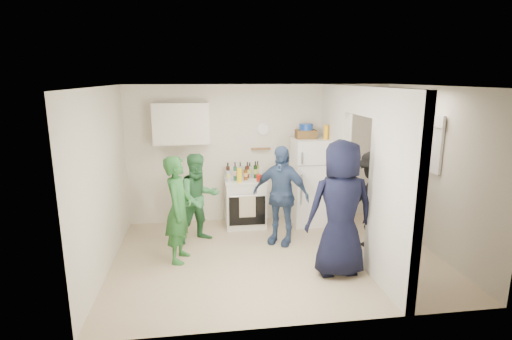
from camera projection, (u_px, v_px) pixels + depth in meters
The scene contains 36 objects.
floor at pixel (277, 257), 5.97m from camera, with size 4.80×4.80×0.00m, color tan.
wall_back at pixel (260, 154), 7.33m from camera, with size 4.80×4.80×0.00m, color silver.
wall_front at pixel (310, 216), 4.05m from camera, with size 4.80×4.80×0.00m, color silver.
wall_left at pixel (103, 182), 5.37m from camera, with size 3.40×3.40×0.00m, color silver.
wall_right at pixel (434, 170), 6.01m from camera, with size 3.40×3.40×0.00m, color silver.
ceiling at pixel (279, 86), 5.40m from camera, with size 4.80×4.80×0.00m, color white.
partition_pier_back at pixel (334, 158), 6.91m from camera, with size 0.12×1.20×2.50m, color silver.
partition_pier_front at pixel (393, 194), 4.79m from camera, with size 0.12×1.20×2.50m, color silver.
partition_header at pixel (363, 101), 5.61m from camera, with size 0.12×1.00×0.40m, color silver.
stove at pixel (245, 202), 7.15m from camera, with size 0.72×0.60×0.86m, color white.
upper_cabinet at pixel (181, 123), 6.83m from camera, with size 0.95×0.34×0.70m, color silver.
fridge at pixel (311, 182), 7.20m from camera, with size 0.64×0.63×1.56m, color white.
wicker_basket at pixel (306, 134), 7.04m from camera, with size 0.35×0.25×0.15m, color brown.
blue_bowl at pixel (306, 127), 7.01m from camera, with size 0.24×0.24×0.11m, color navy.
yellow_cup_stack_top at pixel (326, 132), 6.93m from camera, with size 0.09×0.09×0.25m, color #FFB015.
wall_clock at pixel (263, 129), 7.21m from camera, with size 0.22×0.22×0.03m, color white.
spice_shelf at pixel (261, 149), 7.26m from camera, with size 0.35×0.08×0.03m, color olive.
nook_window at pixel (428, 142), 6.11m from camera, with size 0.03×0.70×0.80m, color black.
nook_window_frame at pixel (428, 142), 6.10m from camera, with size 0.04×0.76×0.86m, color white.
nook_valance at pixel (428, 119), 6.02m from camera, with size 0.04×0.82×0.18m, color white.
yellow_cup_stack_stove at pixel (239, 175), 6.80m from camera, with size 0.09×0.09×0.25m, color yellow.
red_cup at pixel (259, 178), 6.88m from camera, with size 0.09×0.09×0.12m, color red.
person_green_left at pixel (178, 209), 5.70m from camera, with size 0.57×0.37×1.55m, color #2A692E.
person_green_center at pixel (199, 198), 6.40m from camera, with size 0.71×0.55×1.45m, color #388149.
person_denim at pixel (280, 195), 6.32m from camera, with size 0.93×0.39×1.59m, color navy.
person_navy at pixel (341, 209), 5.28m from camera, with size 0.90×0.59×1.85m, color black.
person_nook at pixel (373, 201), 6.11m from camera, with size 1.00×0.57×1.54m, color black.
bottle_a at pixel (228, 170), 7.11m from camera, with size 0.07×0.07×0.28m, color maroon.
bottle_b at pixel (235, 171), 6.92m from camera, with size 0.06×0.06×0.33m, color #1C563C.
bottle_c at pixel (240, 170), 7.18m from camera, with size 0.07×0.07×0.27m, color #B1B7C0.
bottle_d at pixel (246, 173), 6.97m from camera, with size 0.07×0.07×0.24m, color brown.
bottle_e at pixel (250, 170), 7.19m from camera, with size 0.08×0.08×0.26m, color #B1B7C4.
bottle_f at pixel (255, 170), 7.08m from camera, with size 0.07×0.07×0.31m, color #133413.
bottle_g at pixel (258, 169), 7.18m from camera, with size 0.06×0.06×0.29m, color olive.
bottle_h at pixel (228, 174), 6.88m from camera, with size 0.08×0.08×0.25m, color #AAABB6.
bottle_i at pixel (247, 170), 7.11m from camera, with size 0.07×0.07×0.29m, color #531E0E.
Camera 1 is at (-1.06, -5.43, 2.62)m, focal length 28.00 mm.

